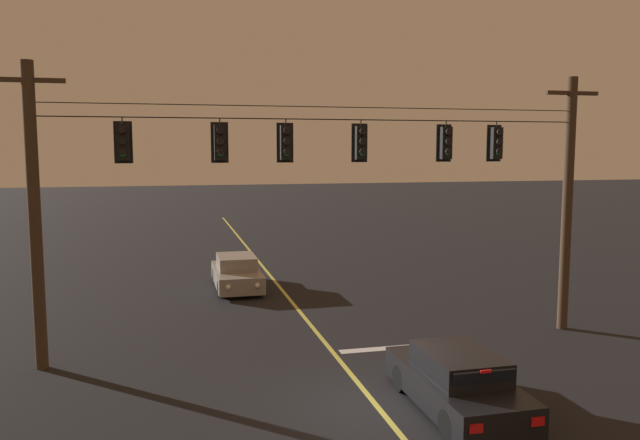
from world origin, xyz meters
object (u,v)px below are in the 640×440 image
(traffic_light_leftmost, at_px, (123,142))
(traffic_light_far_right, at_px, (496,143))
(traffic_light_centre, at_px, (286,142))
(car_waiting_near_lane, at_px, (457,382))
(traffic_light_left_inner, at_px, (220,142))
(traffic_light_rightmost, at_px, (446,143))
(car_oncoming_lead, at_px, (237,273))
(traffic_light_right_inner, at_px, (361,143))

(traffic_light_leftmost, xyz_separation_m, traffic_light_far_right, (10.91, 0.00, 0.00))
(traffic_light_centre, distance_m, car_waiting_near_lane, 7.93)
(traffic_light_leftmost, bearing_deg, traffic_light_left_inner, 0.00)
(traffic_light_rightmost, bearing_deg, traffic_light_far_right, 0.00)
(traffic_light_leftmost, xyz_separation_m, traffic_light_rightmost, (9.24, 0.00, 0.00))
(traffic_light_leftmost, relative_size, traffic_light_left_inner, 1.00)
(car_oncoming_lead, bearing_deg, traffic_light_centre, -86.21)
(traffic_light_centre, bearing_deg, traffic_light_right_inner, 0.00)
(traffic_light_centre, height_order, car_waiting_near_lane, traffic_light_centre)
(traffic_light_leftmost, distance_m, traffic_light_far_right, 10.91)
(traffic_light_leftmost, distance_m, traffic_light_right_inner, 6.58)
(traffic_light_left_inner, distance_m, car_waiting_near_lane, 8.76)
(traffic_light_right_inner, bearing_deg, traffic_light_leftmost, 180.00)
(traffic_light_rightmost, bearing_deg, car_oncoming_lead, 122.81)
(traffic_light_centre, relative_size, car_waiting_near_lane, 0.28)
(car_waiting_near_lane, bearing_deg, traffic_light_right_inner, 97.56)
(traffic_light_leftmost, relative_size, traffic_light_right_inner, 1.00)
(traffic_light_far_right, height_order, car_oncoming_lead, traffic_light_far_right)
(traffic_light_rightmost, bearing_deg, traffic_light_leftmost, 180.00)
(traffic_light_leftmost, xyz_separation_m, traffic_light_right_inner, (6.58, 0.00, 0.00))
(traffic_light_right_inner, relative_size, car_oncoming_lead, 0.28)
(traffic_light_rightmost, xyz_separation_m, car_waiting_near_lane, (-1.98, -5.10, -5.34))
(traffic_light_centre, relative_size, traffic_light_right_inner, 1.00)
(traffic_light_rightmost, distance_m, car_waiting_near_lane, 7.65)
(traffic_light_left_inner, xyz_separation_m, traffic_light_right_inner, (4.04, 0.00, 0.00))
(traffic_light_leftmost, relative_size, car_waiting_near_lane, 0.28)
(traffic_light_rightmost, relative_size, car_waiting_near_lane, 0.28)
(traffic_light_left_inner, height_order, car_waiting_near_lane, traffic_light_left_inner)
(traffic_light_left_inner, distance_m, traffic_light_right_inner, 4.04)
(traffic_light_centre, height_order, car_oncoming_lead, traffic_light_centre)
(traffic_light_left_inner, height_order, traffic_light_far_right, same)
(traffic_light_right_inner, bearing_deg, traffic_light_centre, 180.00)
(traffic_light_rightmost, relative_size, car_oncoming_lead, 0.28)
(traffic_light_left_inner, distance_m, traffic_light_rightmost, 6.69)
(traffic_light_leftmost, height_order, car_waiting_near_lane, traffic_light_leftmost)
(traffic_light_far_right, distance_m, car_waiting_near_lane, 8.24)
(traffic_light_leftmost, height_order, traffic_light_right_inner, same)
(traffic_light_right_inner, bearing_deg, car_waiting_near_lane, -82.44)
(traffic_light_centre, distance_m, traffic_light_far_right, 6.52)
(traffic_light_leftmost, height_order, traffic_light_left_inner, same)
(car_waiting_near_lane, bearing_deg, traffic_light_leftmost, 144.91)
(traffic_light_leftmost, relative_size, traffic_light_rightmost, 1.00)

